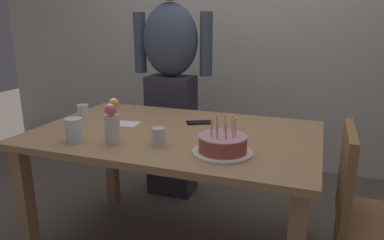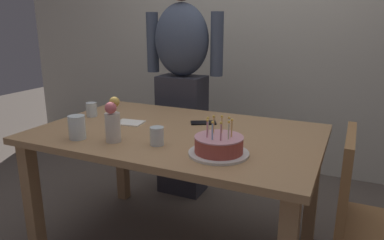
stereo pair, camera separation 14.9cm
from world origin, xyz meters
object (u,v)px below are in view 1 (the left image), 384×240
(water_glass_far, at_px, (158,137))
(dining_chair, at_px, (367,210))
(water_glass_near, at_px, (83,112))
(flower_vase, at_px, (112,123))
(birthday_cake, at_px, (223,145))
(water_glass_side, at_px, (74,130))
(napkin_stack, at_px, (125,124))
(person_man_bearded, at_px, (171,82))
(cell_phone, at_px, (199,122))

(water_glass_far, relative_size, dining_chair, 0.10)
(water_glass_near, relative_size, flower_vase, 0.39)
(birthday_cake, bearing_deg, water_glass_side, -172.85)
(napkin_stack, bearing_deg, water_glass_side, -102.65)
(water_glass_side, relative_size, person_man_bearded, 0.07)
(cell_phone, bearing_deg, napkin_stack, 176.08)
(water_glass_far, relative_size, cell_phone, 0.61)
(water_glass_side, xyz_separation_m, dining_chair, (1.35, 0.21, -0.28))
(cell_phone, distance_m, napkin_stack, 0.43)
(water_glass_far, relative_size, person_man_bearded, 0.05)
(water_glass_side, xyz_separation_m, person_man_bearded, (0.07, 1.04, 0.07))
(birthday_cake, height_order, dining_chair, birthday_cake)
(dining_chair, bearing_deg, water_glass_near, 83.90)
(napkin_stack, height_order, flower_vase, flower_vase)
(water_glass_far, bearing_deg, flower_vase, -167.27)
(water_glass_side, bearing_deg, water_glass_near, 121.03)
(flower_vase, bearing_deg, water_glass_far, 12.73)
(flower_vase, bearing_deg, dining_chair, 8.47)
(birthday_cake, xyz_separation_m, water_glass_far, (-0.31, -0.00, 0.00))
(cell_phone, bearing_deg, water_glass_side, -160.32)
(cell_phone, distance_m, flower_vase, 0.56)
(flower_vase, relative_size, person_man_bearded, 0.13)
(person_man_bearded, bearing_deg, cell_phone, 127.23)
(birthday_cake, bearing_deg, water_glass_far, -179.31)
(birthday_cake, relative_size, cell_phone, 1.88)
(water_glass_side, bearing_deg, person_man_bearded, 86.32)
(dining_chair, bearing_deg, water_glass_far, 97.47)
(napkin_stack, relative_size, flower_vase, 0.69)
(birthday_cake, height_order, person_man_bearded, person_man_bearded)
(person_man_bearded, bearing_deg, water_glass_far, 109.68)
(water_glass_side, relative_size, napkin_stack, 0.78)
(water_glass_near, distance_m, person_man_bearded, 0.73)
(cell_phone, distance_m, person_man_bearded, 0.67)
(flower_vase, relative_size, dining_chair, 0.26)
(cell_phone, bearing_deg, flower_vase, -147.91)
(water_glass_far, distance_m, flower_vase, 0.23)
(napkin_stack, relative_size, person_man_bearded, 0.09)
(water_glass_near, xyz_separation_m, person_man_bearded, (0.29, 0.67, 0.09))
(cell_phone, relative_size, dining_chair, 0.17)
(birthday_cake, distance_m, flower_vase, 0.54)
(birthday_cake, xyz_separation_m, water_glass_near, (-0.95, 0.29, 0.00))
(birthday_cake, bearing_deg, water_glass_near, 163.17)
(person_man_bearded, bearing_deg, birthday_cake, 124.48)
(cell_phone, height_order, flower_vase, flower_vase)
(cell_phone, height_order, person_man_bearded, person_man_bearded)
(napkin_stack, bearing_deg, cell_phone, 24.76)
(flower_vase, bearing_deg, birthday_cake, 5.69)
(cell_phone, xyz_separation_m, napkin_stack, (-0.39, -0.18, 0.00))
(water_glass_side, distance_m, person_man_bearded, 1.05)
(water_glass_near, height_order, cell_phone, water_glass_near)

